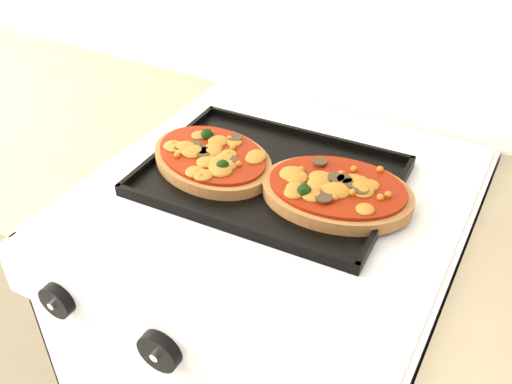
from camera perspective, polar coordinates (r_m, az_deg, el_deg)
The scene contains 7 objects.
stove at distance 1.26m, azimuth 1.77°, elevation -16.39°, with size 0.60×0.60×0.91m, color white.
control_panel at distance 0.78m, azimuth -8.66°, elevation -14.48°, with size 0.60×0.02×0.09m, color white.
knob_left at distance 0.87m, azimuth -19.26°, elevation -10.22°, with size 0.05×0.05×0.02m, color black.
knob_center at distance 0.78m, azimuth -9.62°, elevation -15.42°, with size 0.06×0.06×0.02m, color black.
baking_tray at distance 0.94m, azimuth 1.48°, elevation 1.68°, with size 0.41×0.30×0.02m, color black.
pizza_left at distance 0.96m, azimuth -4.41°, elevation 3.50°, with size 0.23×0.17×0.03m, color #A06737, non-canonical shape.
pizza_right at distance 0.89m, azimuth 8.09°, elevation 0.25°, with size 0.24×0.18×0.03m, color #A06737, non-canonical shape.
Camera 1 is at (0.33, 1.02, 1.46)m, focal length 40.00 mm.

